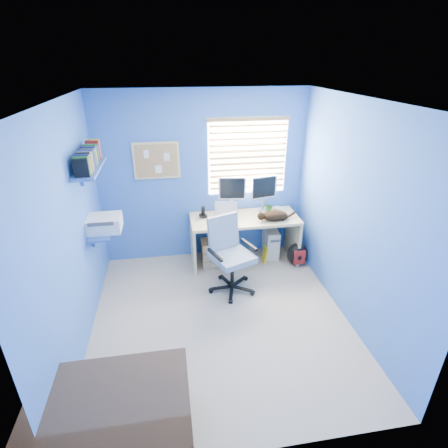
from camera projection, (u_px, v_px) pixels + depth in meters
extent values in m
cube|color=#AFA18C|center=(220.00, 319.00, 4.21)|extent=(3.00, 3.20, 0.00)
cube|color=white|center=(219.00, 100.00, 3.13)|extent=(3.00, 3.20, 0.00)
cube|color=#3D76BE|center=(203.00, 179.00, 5.10)|extent=(3.00, 0.01, 2.50)
cube|color=#3D76BE|center=(258.00, 332.00, 2.25)|extent=(3.00, 0.01, 2.50)
cube|color=#3D76BE|center=(70.00, 236.00, 3.45)|extent=(0.01, 3.20, 2.50)
cube|color=#3D76BE|center=(353.00, 216.00, 3.89)|extent=(0.01, 3.20, 2.50)
cube|color=#DCC281|center=(244.00, 240.00, 5.25)|extent=(1.57, 0.65, 0.74)
cube|color=silver|center=(226.00, 213.00, 4.97)|extent=(0.37, 0.31, 0.22)
cube|color=silver|center=(232.00, 194.00, 5.19)|extent=(0.41, 0.17, 0.54)
cube|color=silver|center=(263.00, 193.00, 5.23)|extent=(0.42, 0.20, 0.54)
cube|color=black|center=(203.00, 212.00, 5.06)|extent=(0.12, 0.13, 0.17)
imported|color=#265F22|center=(269.00, 209.00, 5.24)|extent=(0.10, 0.09, 0.10)
cylinder|color=silver|center=(278.00, 209.00, 5.27)|extent=(0.13, 0.13, 0.07)
ellipsoid|color=black|center=(275.00, 216.00, 4.98)|extent=(0.40, 0.23, 0.14)
cube|color=beige|center=(270.00, 242.00, 5.49)|extent=(0.21, 0.45, 0.45)
cube|color=tan|center=(214.00, 253.00, 5.23)|extent=(0.35, 0.28, 0.41)
cube|color=yellow|center=(265.00, 255.00, 5.34)|extent=(0.03, 0.17, 0.24)
ellipsoid|color=black|center=(297.00, 254.00, 5.23)|extent=(0.31, 0.24, 0.36)
cube|color=#49382B|center=(112.00, 426.00, 2.69)|extent=(1.16, 0.83, 0.56)
cylinder|color=black|center=(232.00, 288.00, 4.73)|extent=(0.77, 0.77, 0.06)
cylinder|color=black|center=(232.00, 273.00, 4.63)|extent=(0.07, 0.07, 0.41)
cube|color=slate|center=(232.00, 257.00, 4.52)|extent=(0.62, 0.62, 0.08)
cube|color=slate|center=(223.00, 232.00, 4.58)|extent=(0.43, 0.22, 0.46)
cube|color=white|center=(248.00, 157.00, 5.05)|extent=(1.15, 0.01, 1.10)
cube|color=#AA7E42|center=(248.00, 157.00, 5.03)|extent=(1.10, 0.03, 1.00)
cube|color=#DCC281|center=(157.00, 161.00, 4.85)|extent=(0.64, 0.02, 0.52)
cube|color=tan|center=(157.00, 161.00, 4.85)|extent=(0.58, 0.01, 0.46)
cube|color=#3356A5|center=(101.00, 231.00, 4.28)|extent=(0.26, 0.55, 0.03)
cube|color=silver|center=(104.00, 223.00, 4.24)|extent=(0.42, 0.34, 0.18)
cube|color=#3356A5|center=(90.00, 168.00, 3.94)|extent=(0.24, 0.90, 0.03)
cube|color=navy|center=(87.00, 157.00, 3.88)|extent=(0.15, 0.80, 0.22)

